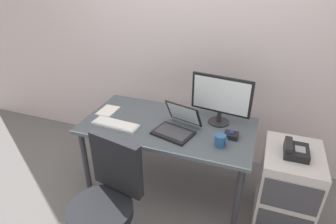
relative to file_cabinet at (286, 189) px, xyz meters
name	(u,v)px	position (x,y,z in m)	size (l,w,h in m)	color
ground_plane	(168,186)	(-1.02, 0.05, -0.35)	(8.00, 8.00, 0.00)	#625F5F
back_wall	(194,26)	(-1.02, 0.78, 1.05)	(6.00, 0.10, 2.80)	beige
desk	(168,132)	(-1.02, 0.05, 0.29)	(1.47, 0.76, 0.71)	#474F57
file_cabinet	(286,189)	(0.00, 0.00, 0.00)	(0.42, 0.53, 0.70)	#BDB5B3
desk_phone	(295,150)	(-0.01, -0.02, 0.38)	(0.17, 0.20, 0.09)	black
office_chair	(107,210)	(-1.19, -0.73, 0.08)	(0.52, 0.52, 0.94)	black
monitor_main	(221,98)	(-0.62, 0.23, 0.60)	(0.51, 0.18, 0.43)	#262628
keyboard	(116,124)	(-1.43, -0.12, 0.37)	(0.42, 0.17, 0.03)	silver
laptop	(177,126)	(-0.92, -0.02, 0.41)	(0.38, 0.39, 0.22)	black
trackball_mouse	(231,135)	(-0.48, 0.03, 0.38)	(0.11, 0.09, 0.07)	black
coffee_mug	(220,141)	(-0.54, -0.11, 0.41)	(0.10, 0.09, 0.09)	#2A5389
paper_notepad	(108,111)	(-1.63, 0.08, 0.37)	(0.15, 0.21, 0.01)	white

